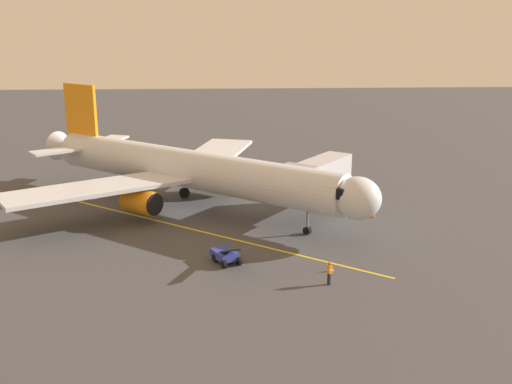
# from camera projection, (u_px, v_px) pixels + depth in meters

# --- Properties ---
(ground_plane) EXTENTS (220.00, 220.00, 0.00)m
(ground_plane) POSITION_uv_depth(u_px,v_px,m) (178.00, 211.00, 60.92)
(ground_plane) COLOR #424244
(apron_lead_in_line) EXTENTS (31.91, 24.50, 0.01)m
(apron_lead_in_line) POSITION_uv_depth(u_px,v_px,m) (187.00, 228.00, 56.01)
(apron_lead_in_line) COLOR yellow
(apron_lead_in_line) RESTS_ON ground
(airplane) EXTENTS (34.47, 31.65, 11.50)m
(airplane) POSITION_uv_depth(u_px,v_px,m) (187.00, 169.00, 60.84)
(airplane) COLOR silver
(airplane) RESTS_ON ground
(jet_bridge) EXTENTS (8.62, 10.23, 5.40)m
(jet_bridge) POSITION_uv_depth(u_px,v_px,m) (313.00, 177.00, 59.02)
(jet_bridge) COLOR #B7B7BC
(jet_bridge) RESTS_ON ground
(ground_crew_marshaller) EXTENTS (0.41, 0.47, 1.71)m
(ground_crew_marshaller) POSITION_uv_depth(u_px,v_px,m) (329.00, 273.00, 43.89)
(ground_crew_marshaller) COLOR #23232D
(ground_crew_marshaller) RESTS_ON ground
(belt_loader_near_nose) EXTENTS (3.18, 4.61, 2.32)m
(belt_loader_near_nose) POSITION_uv_depth(u_px,v_px,m) (226.00, 254.00, 47.83)
(belt_loader_near_nose) COLOR #2D3899
(belt_loader_near_nose) RESTS_ON ground
(safety_cone_nose_left) EXTENTS (0.32, 0.32, 0.55)m
(safety_cone_nose_left) POSITION_uv_depth(u_px,v_px,m) (332.00, 268.00, 46.37)
(safety_cone_nose_left) COLOR #F2590F
(safety_cone_nose_left) RESTS_ON ground
(safety_cone_nose_right) EXTENTS (0.32, 0.32, 0.55)m
(safety_cone_nose_right) POSITION_uv_depth(u_px,v_px,m) (374.00, 215.00, 58.95)
(safety_cone_nose_right) COLOR #F2590F
(safety_cone_nose_right) RESTS_ON ground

